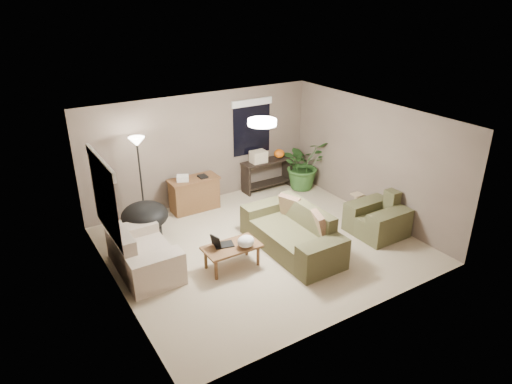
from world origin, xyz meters
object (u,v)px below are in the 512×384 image
loveseat (143,256)px  cat_scratching_post (356,206)px  main_sofa (293,235)px  armchair (377,220)px  coffee_table (232,249)px  desk (194,194)px  console_table (267,172)px  papasan_chair (145,219)px  floor_lamp (138,153)px  houseplant (303,169)px

loveseat → cat_scratching_post: loveseat is taller
main_sofa → armchair: (1.81, -0.39, 0.00)m
coffee_table → desk: bearing=80.3°
main_sofa → console_table: 2.90m
desk → papasan_chair: (-1.39, -0.77, 0.09)m
papasan_chair → floor_lamp: (0.20, 0.66, 1.13)m
loveseat → houseplant: houseplant is taller
cat_scratching_post → console_table: bearing=111.5°
armchair → console_table: armchair is taller
floor_lamp → main_sofa: bearing=-49.9°
loveseat → coffee_table: 1.55m
papasan_chair → console_table: bearing=14.7°
desk → console_table: (2.00, 0.12, 0.06)m
loveseat → desk: size_ratio=1.45×
papasan_chair → cat_scratching_post: bearing=-17.3°
desk → cat_scratching_post: desk is taller
coffee_table → floor_lamp: floor_lamp is taller
loveseat → houseplant: 4.83m
loveseat → papasan_chair: (0.41, 0.98, 0.17)m
houseplant → coffee_table: bearing=-145.9°
armchair → cat_scratching_post: armchair is taller
main_sofa → floor_lamp: (-2.05, 2.43, 1.30)m
coffee_table → desk: size_ratio=0.91×
armchair → houseplant: size_ratio=0.81×
armchair → houseplant: bearing=87.0°
main_sofa → coffee_table: 1.28m
coffee_table → desk: 2.50m
armchair → desk: bearing=132.2°
coffee_table → loveseat: bearing=152.5°
coffee_table → main_sofa: bearing=-3.3°
console_table → papasan_chair: bearing=-165.3°
desk → floor_lamp: 1.71m
armchair → houseplant: houseplant is taller
console_table → papasan_chair: size_ratio=1.09×
armchair → cat_scratching_post: bearing=75.5°
papasan_chair → floor_lamp: bearing=73.3°
loveseat → floor_lamp: bearing=69.8°
coffee_table → floor_lamp: size_ratio=0.52×
coffee_table → floor_lamp: (-0.77, 2.35, 1.24)m
loveseat → floor_lamp: size_ratio=0.84×
loveseat → floor_lamp: (0.60, 1.64, 1.30)m
papasan_chair → cat_scratching_post: size_ratio=2.39×
console_table → floor_lamp: 3.41m
floor_lamp → cat_scratching_post: size_ratio=3.82×
floor_lamp → cat_scratching_post: floor_lamp is taller
main_sofa → console_table: bearing=66.6°
loveseat → papasan_chair: loveseat is taller
armchair → console_table: size_ratio=0.77×
main_sofa → floor_lamp: bearing=130.1°
armchair → desk: (-2.66, 2.93, 0.08)m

